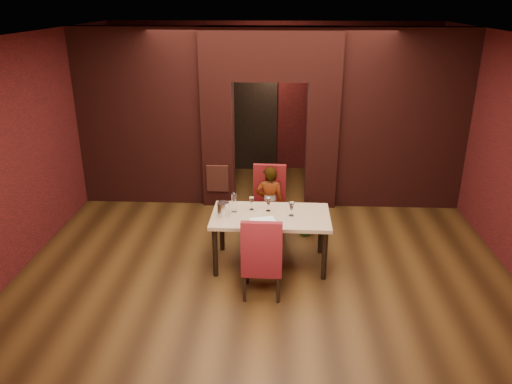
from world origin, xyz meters
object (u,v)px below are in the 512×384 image
Objects in this scene: dining_table at (270,239)px; chair_near at (262,255)px; wine_glass_c at (291,209)px; person_seated at (270,204)px; wine_bucket at (223,209)px; chair_far at (268,204)px; potted_plant at (307,223)px; water_bottle at (234,202)px; wine_glass_a at (252,203)px; wine_glass_b at (268,204)px.

chair_near is at bearing -95.99° from dining_table.
chair_near is at bearing -116.32° from wine_glass_c.
person_seated reaches higher than wine_bucket.
chair_near is at bearing 93.83° from person_seated.
person_seated reaches higher than chair_far.
wine_bucket is 1.77m from potted_plant.
chair_far is at bearing 59.53° from water_bottle.
chair_far is (-0.06, 0.89, 0.19)m from dining_table.
chair_far is 0.74m from potted_plant.
wine_bucket reaches higher than wine_glass_a.
wine_bucket is at bearing -119.43° from chair_far.
wine_bucket is (-0.96, -0.06, 0.00)m from wine_glass_c.
potted_plant is at bearing 39.44° from water_bottle.
wine_glass_c is (0.29, -0.01, 0.49)m from dining_table.
potted_plant is at bearing 74.32° from wine_glass_c.
wine_bucket is (-0.38, -0.24, 0.01)m from wine_glass_a.
wine_glass_c is at bearing -2.25° from dining_table.
chair_near is 5.58× the size of wine_glass_c.
chair_near is at bearing -78.49° from wine_glass_a.
water_bottle is at bearing 49.64° from wine_bucket.
chair_near is 0.92× the size of person_seated.
chair_far is at bearing 57.73° from wine_bucket.
chair_far reaches higher than wine_glass_c.
person_seated is 0.73m from wine_glass_b.
potted_plant is at bearing 40.73° from wine_bucket.
chair_far is 0.94× the size of person_seated.
person_seated reaches higher than dining_table.
wine_glass_a is (-0.25, -0.64, 0.27)m from person_seated.
person_seated reaches higher than wine_glass_a.
wine_glass_b is at bearing -92.26° from chair_near.
dining_table is 0.80m from chair_near.
chair_near is 1.93m from potted_plant.
dining_table is 5.73× the size of water_bottle.
wine_glass_a is 0.60m from wine_glass_c.
water_bottle is (-0.44, 0.87, 0.37)m from chair_near.
person_seated is 1.12m from wine_bucket.
wine_glass_a is at bearing 18.90° from water_bottle.
dining_table is at bearing 6.33° from wine_bucket.
wine_bucket is at bearing 60.29° from person_seated.
potted_plant is (0.61, 0.86, -0.69)m from wine_glass_b.
wine_glass_a is 0.94× the size of wine_glass_b.
chair_far is 2.89× the size of potted_plant.
wine_glass_c is at bearing -24.40° from wine_glass_b.
wine_glass_a is at bearing 162.26° from wine_glass_c.
chair_far reaches higher than wine_glass_b.
chair_far is at bearing 93.93° from dining_table.
water_bottle is (-0.49, -0.05, 0.04)m from wine_glass_b.
wine_glass_b is (-0.00, -0.67, 0.27)m from person_seated.
person_seated reaches higher than wine_glass_b.
wine_bucket is 0.52× the size of potted_plant.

